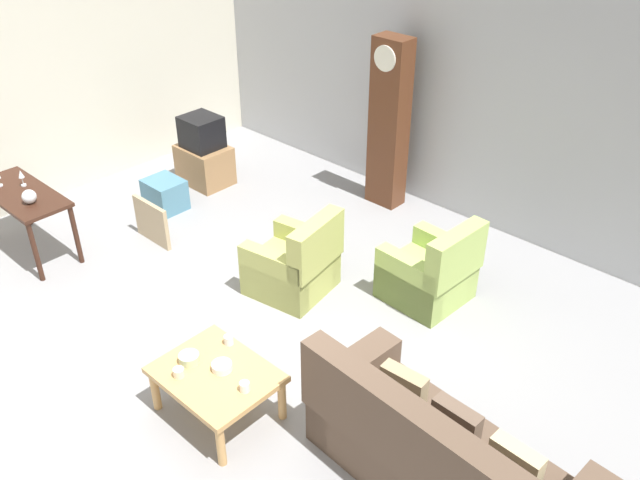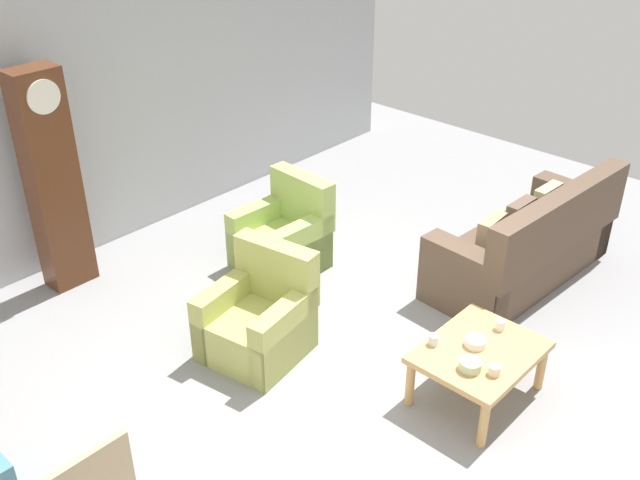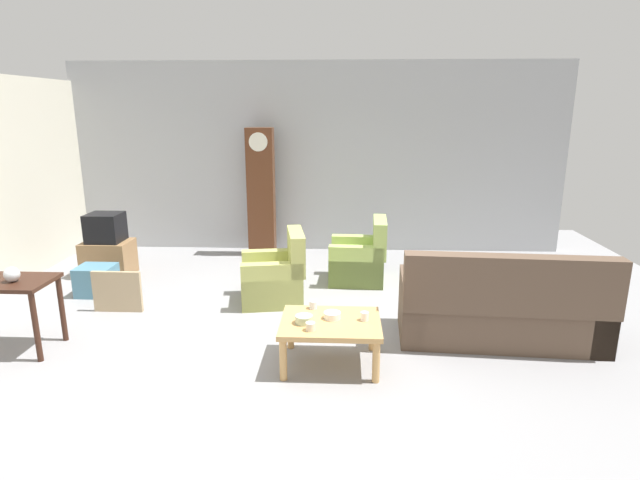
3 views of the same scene
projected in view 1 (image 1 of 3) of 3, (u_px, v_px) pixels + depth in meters
name	position (u px, v px, depth m)	size (l,w,h in m)	color
ground_plane	(252.00, 352.00, 6.27)	(10.40, 10.40, 0.00)	gray
garage_door_wall	(479.00, 90.00, 7.64)	(8.40, 0.16, 3.20)	#ADAFB5
pegboard_wall_left	(38.00, 88.00, 8.17)	(0.12, 6.40, 2.88)	beige
couch_floral	(441.00, 460.00, 4.78)	(2.15, 1.01, 1.04)	brown
armchair_olive_near	(295.00, 266.00, 6.94)	(0.91, 0.88, 0.92)	tan
armchair_olive_far	(430.00, 274.00, 6.81)	(0.83, 0.80, 0.92)	#A8C363
coffee_table_wood	(216.00, 378.00, 5.44)	(0.96, 0.76, 0.45)	tan
console_table_dark	(23.00, 201.00, 7.40)	(1.30, 0.56, 0.76)	#381E14
grandfather_clock	(389.00, 124.00, 8.16)	(0.44, 0.30, 2.13)	#562D19
tv_stand_cabinet	(205.00, 165.00, 9.05)	(0.68, 0.52, 0.52)	#997047
tv_crt	(202.00, 132.00, 8.79)	(0.48, 0.44, 0.42)	black
framed_picture_leaning	(152.00, 222.00, 7.78)	(0.60, 0.05, 0.51)	tan
storage_box_blue	(165.00, 194.00, 8.47)	(0.47, 0.41, 0.39)	teal
glass_dome_cloche	(29.00, 197.00, 7.10)	(0.15, 0.15, 0.15)	silver
cup_white_porcelain	(245.00, 387.00, 5.21)	(0.08, 0.08, 0.08)	white
cup_blue_rimmed	(229.00, 340.00, 5.67)	(0.08, 0.08, 0.08)	silver
cup_cream_tall	(179.00, 373.00, 5.35)	(0.09, 0.09, 0.08)	beige
bowl_white_stacked	(222.00, 367.00, 5.41)	(0.17, 0.17, 0.06)	white
bowl_shallow_green	(189.00, 358.00, 5.49)	(0.17, 0.17, 0.08)	#B2C69E
wine_glass_short	(21.00, 176.00, 7.40)	(0.06, 0.06, 0.19)	silver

